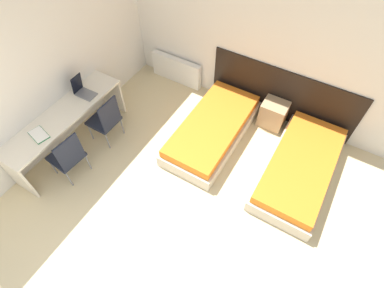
{
  "coord_description": "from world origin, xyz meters",
  "views": [
    {
      "loc": [
        1.42,
        -0.24,
        4.14
      ],
      "look_at": [
        0.0,
        2.15,
        0.55
      ],
      "focal_mm": 28.0,
      "sensor_mm": 36.0,
      "label": 1
    }
  ],
  "objects": [
    {
      "name": "open_notebook",
      "position": [
        -1.92,
        1.01,
        0.77
      ],
      "size": [
        0.36,
        0.27,
        0.02
      ],
      "rotation": [
        0.0,
        0.0,
        -0.24
      ],
      "color": "#236B3D",
      "rests_on": "desk"
    },
    {
      "name": "laptop",
      "position": [
        -1.98,
        2.0,
        0.83
      ],
      "size": [
        0.34,
        0.22,
        0.34
      ],
      "rotation": [
        0.0,
        0.0,
        0.02
      ],
      "color": "slate",
      "rests_on": "desk"
    },
    {
      "name": "ground_plane",
      "position": [
        0.0,
        0.0,
        0.0
      ],
      "size": [
        20.0,
        20.0,
        0.0
      ],
      "primitive_type": "plane",
      "color": "beige"
    },
    {
      "name": "headboard_panel",
      "position": [
        0.78,
        3.9,
        0.52
      ],
      "size": [
        2.63,
        0.03,
        1.04
      ],
      "color": "black",
      "rests_on": "ground_plane"
    },
    {
      "name": "desk",
      "position": [
        -1.95,
        1.49,
        0.6
      ],
      "size": [
        0.55,
        2.15,
        0.76
      ],
      "color": "beige",
      "rests_on": "ground_plane"
    },
    {
      "name": "chair_near_laptop",
      "position": [
        -1.52,
        1.92,
        0.49
      ],
      "size": [
        0.45,
        0.45,
        0.92
      ],
      "rotation": [
        0.0,
        0.0,
        -0.01
      ],
      "color": "black",
      "rests_on": "ground_plane"
    },
    {
      "name": "radiator",
      "position": [
        -1.35,
        3.82,
        0.27
      ],
      "size": [
        1.09,
        0.12,
        0.54
      ],
      "color": "silver",
      "rests_on": "ground_plane"
    },
    {
      "name": "nightstand",
      "position": [
        0.78,
        3.68,
        0.25
      ],
      "size": [
        0.44,
        0.38,
        0.49
      ],
      "color": "tan",
      "rests_on": "ground_plane"
    },
    {
      "name": "chair_near_notebook",
      "position": [
        -1.52,
        1.05,
        0.49
      ],
      "size": [
        0.48,
        0.48,
        0.92
      ],
      "rotation": [
        0.0,
        0.0,
        -0.09
      ],
      "color": "black",
      "rests_on": "ground_plane"
    },
    {
      "name": "bed_near_door",
      "position": [
        1.56,
        2.85,
        0.19
      ],
      "size": [
        0.96,
        2.03,
        0.38
      ],
      "color": "beige",
      "rests_on": "ground_plane"
    },
    {
      "name": "wall_left",
      "position": [
        -2.25,
        1.96,
        1.35
      ],
      "size": [
        0.05,
        4.91,
        2.7
      ],
      "color": "silver",
      "rests_on": "ground_plane"
    },
    {
      "name": "bed_near_window",
      "position": [
        -0.0,
        2.85,
        0.19
      ],
      "size": [
        0.96,
        2.03,
        0.38
      ],
      "color": "beige",
      "rests_on": "ground_plane"
    },
    {
      "name": "wall_back",
      "position": [
        0.0,
        3.94,
        1.35
      ],
      "size": [
        5.45,
        0.05,
        2.7
      ],
      "color": "silver",
      "rests_on": "ground_plane"
    }
  ]
}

